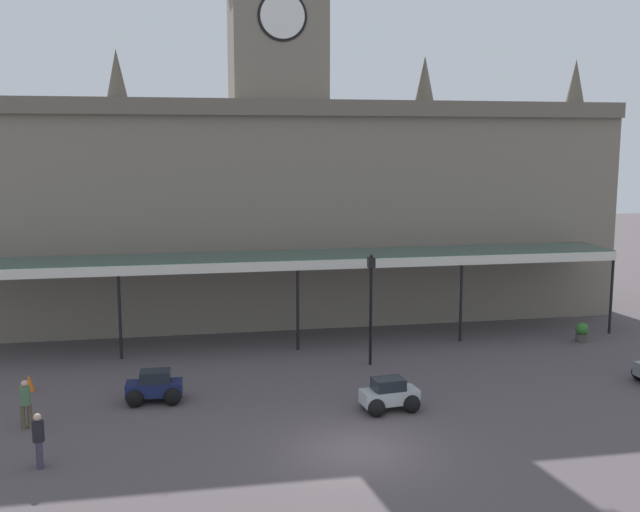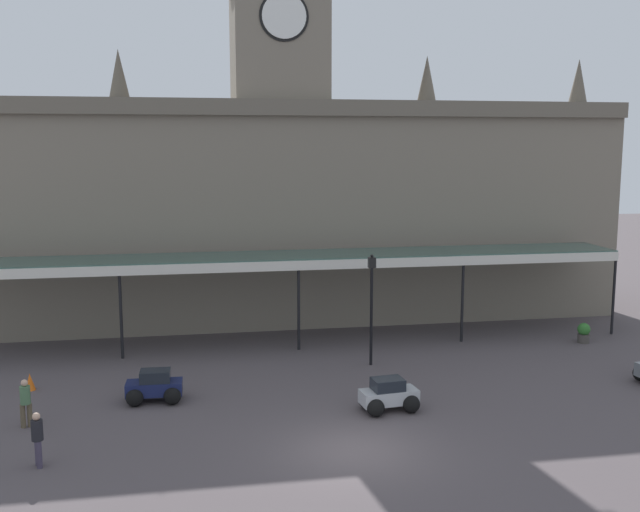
% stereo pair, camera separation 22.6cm
% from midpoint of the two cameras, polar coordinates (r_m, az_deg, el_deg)
% --- Properties ---
extents(ground_plane, '(140.00, 140.00, 0.00)m').
position_cam_midpoint_polar(ground_plane, '(23.82, 2.52, -14.79)').
color(ground_plane, '#50474A').
extents(station_building, '(36.47, 6.71, 19.18)m').
position_cam_midpoint_polar(station_building, '(40.15, -3.46, 4.37)').
color(station_building, slate).
rests_on(station_building, ground).
extents(entrance_canopy, '(31.97, 3.26, 4.27)m').
position_cam_midpoint_polar(entrance_canopy, '(34.93, -2.26, -0.15)').
color(entrance_canopy, '#38564C').
rests_on(entrance_canopy, ground).
extents(car_silver_sedan, '(2.14, 1.67, 1.19)m').
position_cam_midpoint_polar(car_silver_sedan, '(27.00, 5.13, -10.78)').
color(car_silver_sedan, '#B2B5BA').
rests_on(car_silver_sedan, ground).
extents(car_navy_sedan, '(2.08, 1.57, 1.19)m').
position_cam_midpoint_polar(car_navy_sedan, '(28.41, -12.89, -9.97)').
color(car_navy_sedan, '#19214C').
rests_on(car_navy_sedan, ground).
extents(pedestrian_beside_cars, '(0.34, 0.38, 1.67)m').
position_cam_midpoint_polar(pedestrian_beside_cars, '(23.84, -21.19, -13.00)').
color(pedestrian_beside_cars, '#3F384C').
rests_on(pedestrian_beside_cars, ground).
extents(pedestrian_crossing_forecourt, '(0.38, 0.34, 1.67)m').
position_cam_midpoint_polar(pedestrian_crossing_forecourt, '(27.08, -22.03, -10.43)').
color(pedestrian_crossing_forecourt, brown).
rests_on(pedestrian_crossing_forecourt, ground).
extents(victorian_lamppost, '(0.30, 0.30, 4.84)m').
position_cam_midpoint_polar(victorian_lamppost, '(31.61, 3.75, -3.15)').
color(victorian_lamppost, black).
rests_on(victorian_lamppost, ground).
extents(traffic_cone, '(0.40, 0.40, 0.67)m').
position_cam_midpoint_polar(traffic_cone, '(31.09, -21.76, -9.07)').
color(traffic_cone, orange).
rests_on(traffic_cone, ground).
extents(planter_forecourt_centre, '(0.60, 0.60, 0.96)m').
position_cam_midpoint_polar(planter_forecourt_centre, '(37.84, 19.42, -5.57)').
color(planter_forecourt_centre, '#47423D').
rests_on(planter_forecourt_centre, ground).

